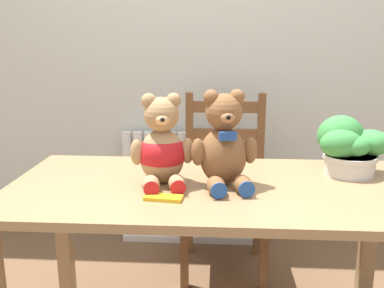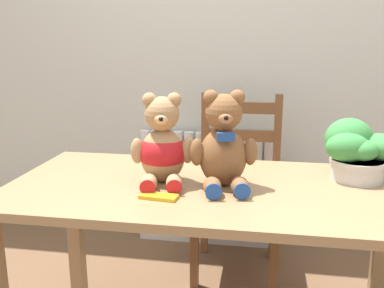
{
  "view_description": "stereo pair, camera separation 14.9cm",
  "coord_description": "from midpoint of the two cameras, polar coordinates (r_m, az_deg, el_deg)",
  "views": [
    {
      "loc": [
        0.02,
        -1.08,
        1.22
      ],
      "look_at": [
        -0.07,
        0.37,
        0.86
      ],
      "focal_mm": 40.0,
      "sensor_mm": 36.0,
      "label": 1
    },
    {
      "loc": [
        0.17,
        -1.07,
        1.22
      ],
      "look_at": [
        -0.07,
        0.37,
        0.86
      ],
      "focal_mm": 40.0,
      "sensor_mm": 36.0,
      "label": 2
    }
  ],
  "objects": [
    {
      "name": "wall_back",
      "position": [
        2.51,
        1.57,
        15.64
      ],
      "size": [
        8.0,
        0.04,
        2.6
      ],
      "primitive_type": "cube",
      "color": "silver",
      "rests_on": "ground_plane"
    },
    {
      "name": "dining_table",
      "position": [
        1.55,
        -0.09,
        -9.09
      ],
      "size": [
        1.44,
        0.7,
        0.72
      ],
      "color": "#9E7A51",
      "rests_on": "ground_plane"
    },
    {
      "name": "teddy_bear_right",
      "position": [
        1.47,
        1.42,
        -0.17
      ],
      "size": [
        0.24,
        0.25,
        0.34
      ],
      "rotation": [
        0.0,
        0.0,
        3.35
      ],
      "color": "brown",
      "rests_on": "dining_table"
    },
    {
      "name": "wooden_chair_behind",
      "position": [
        2.29,
        2.46,
        -5.81
      ],
      "size": [
        0.43,
        0.41,
        0.94
      ],
      "rotation": [
        0.0,
        0.0,
        3.14
      ],
      "color": "brown",
      "rests_on": "ground_plane"
    },
    {
      "name": "potted_plant",
      "position": [
        1.69,
        17.87,
        -0.3
      ],
      "size": [
        0.27,
        0.22,
        0.22
      ],
      "color": "beige",
      "rests_on": "dining_table"
    },
    {
      "name": "radiator",
      "position": [
        2.61,
        -2.12,
        -6.57
      ],
      "size": [
        0.81,
        0.1,
        0.69
      ],
      "color": "white",
      "rests_on": "ground_plane"
    },
    {
      "name": "chocolate_bar",
      "position": [
        1.39,
        -6.93,
        -7.19
      ],
      "size": [
        0.13,
        0.07,
        0.01
      ],
      "primitive_type": "cube",
      "rotation": [
        0.0,
        0.0,
        -0.12
      ],
      "color": "gold",
      "rests_on": "dining_table"
    },
    {
      "name": "teddy_bear_left",
      "position": [
        1.51,
        -6.85,
        -0.61
      ],
      "size": [
        0.23,
        0.25,
        0.32
      ],
      "rotation": [
        0.0,
        0.0,
        3.33
      ],
      "color": "tan",
      "rests_on": "dining_table"
    }
  ]
}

